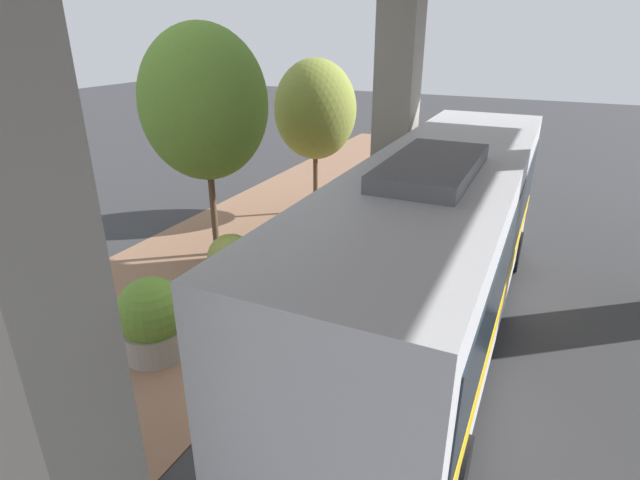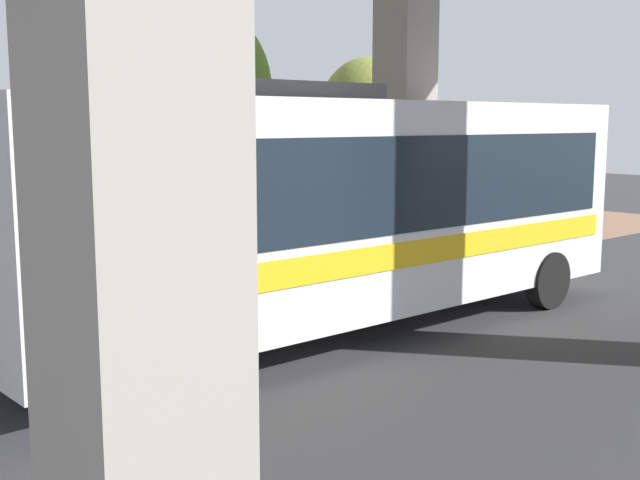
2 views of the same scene
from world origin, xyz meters
name	(u,v)px [view 1 (image 1 of 2)]	position (x,y,z in m)	size (l,w,h in m)	color
ground_plane	(284,344)	(0.00, 0.00, 0.00)	(80.00, 80.00, 0.00)	#38383A
sidewalk_strip	(161,309)	(-3.00, 0.00, 0.01)	(6.00, 40.00, 0.02)	#936B51
bus	(439,241)	(2.45, 1.39, 2.04)	(2.55, 10.88, 3.78)	silver
fire_hydrant	(60,470)	(-0.89, -4.14, 0.45)	(0.52, 0.25, 0.90)	#B21919
planter_front	(232,264)	(-2.06, 1.35, 0.68)	(1.06, 1.06, 1.37)	#9E998E
planter_middle	(153,320)	(-1.97, -1.25, 0.72)	(1.23, 1.23, 1.52)	#9E998E
street_tree_near	(315,110)	(-2.67, 6.98, 3.27)	(2.49, 2.49, 4.77)	brown
street_tree_far	(204,104)	(-3.60, 2.85, 3.90)	(3.02, 3.02, 5.72)	brown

